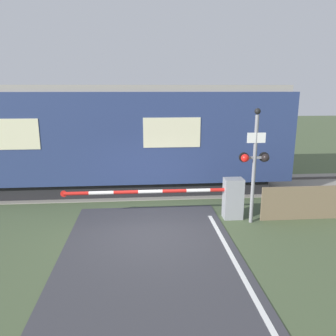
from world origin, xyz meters
The scene contains 6 objects.
ground_plane centered at (0.00, 0.00, 0.00)m, with size 80.00×80.00×0.00m, color #475638.
track_bed centered at (0.00, 4.33, 0.02)m, with size 36.00×3.20×0.13m.
train centered at (-4.77, 4.33, 2.16)m, with size 20.75×3.05×4.22m.
crossing_barrier centered at (2.31, 0.83, 0.71)m, with size 5.70×0.44×1.32m.
signal_post centered at (3.21, 0.43, 2.01)m, with size 0.92×0.26×3.54m.
roadside_fence centered at (5.10, 0.54, 0.55)m, with size 3.08×0.06×1.10m.
Camera 1 is at (-0.17, -8.92, 4.09)m, focal length 35.00 mm.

